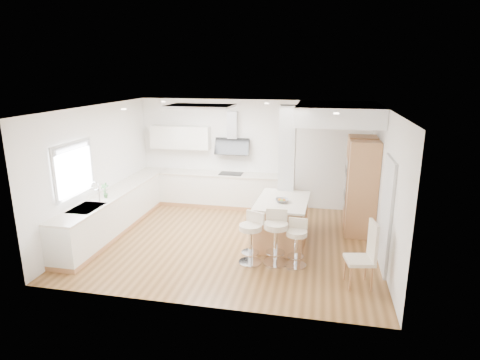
% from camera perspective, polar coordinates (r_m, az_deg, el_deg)
% --- Properties ---
extents(ground, '(6.00, 6.00, 0.00)m').
position_cam_1_polar(ground, '(8.64, -1.24, -8.63)').
color(ground, olive).
rests_on(ground, ground).
extents(ceiling, '(6.00, 5.00, 0.02)m').
position_cam_1_polar(ceiling, '(8.64, -1.24, -8.63)').
color(ceiling, white).
rests_on(ceiling, ground).
extents(wall_back, '(6.00, 0.04, 2.80)m').
position_cam_1_polar(wall_back, '(10.57, 1.72, 3.78)').
color(wall_back, white).
rests_on(wall_back, ground).
extents(wall_left, '(0.04, 5.00, 2.80)m').
position_cam_1_polar(wall_left, '(9.30, -19.63, 1.30)').
color(wall_left, white).
rests_on(wall_left, ground).
extents(wall_right, '(0.04, 5.00, 2.80)m').
position_cam_1_polar(wall_right, '(8.08, 19.93, -0.74)').
color(wall_right, white).
rests_on(wall_right, ground).
extents(skylight, '(4.10, 2.10, 0.06)m').
position_cam_1_polar(skylight, '(8.72, -5.61, 10.38)').
color(skylight, silver).
rests_on(skylight, ground).
extents(window_left, '(0.06, 1.28, 1.07)m').
position_cam_1_polar(window_left, '(8.48, -22.63, 1.76)').
color(window_left, white).
rests_on(window_left, ground).
extents(doorway_right, '(0.05, 1.00, 2.10)m').
position_cam_1_polar(doorway_right, '(7.63, 20.08, -4.83)').
color(doorway_right, '#3E3731').
rests_on(doorway_right, ground).
extents(counter_left, '(0.63, 4.50, 1.35)m').
position_cam_1_polar(counter_left, '(9.60, -16.90, -3.91)').
color(counter_left, tan).
rests_on(counter_left, ground).
extents(counter_back, '(3.62, 0.63, 2.50)m').
position_cam_1_polar(counter_back, '(10.66, -3.42, -0.03)').
color(counter_back, tan).
rests_on(counter_back, ground).
extents(pillar, '(0.35, 0.35, 2.80)m').
position_cam_1_polar(pillar, '(8.94, 6.65, 1.56)').
color(pillar, silver).
rests_on(pillar, ground).
extents(soffit, '(1.78, 2.20, 0.40)m').
position_cam_1_polar(soffit, '(9.16, 13.78, 9.18)').
color(soffit, white).
rests_on(soffit, ground).
extents(oven_column, '(0.63, 1.21, 2.10)m').
position_cam_1_polar(oven_column, '(9.31, 16.76, -0.67)').
color(oven_column, tan).
rests_on(oven_column, ground).
extents(peninsula, '(1.08, 1.59, 1.01)m').
position_cam_1_polar(peninsula, '(8.45, 6.02, -5.82)').
color(peninsula, tan).
rests_on(peninsula, ground).
extents(bar_stool_a, '(0.58, 0.58, 0.98)m').
position_cam_1_polar(bar_stool_a, '(7.50, 1.58, -7.90)').
color(bar_stool_a, silver).
rests_on(bar_stool_a, ground).
extents(bar_stool_b, '(0.49, 0.49, 1.03)m').
position_cam_1_polar(bar_stool_b, '(7.50, 5.12, -7.70)').
color(bar_stool_b, silver).
rests_on(bar_stool_b, ground).
extents(bar_stool_c, '(0.43, 0.43, 0.89)m').
position_cam_1_polar(bar_stool_c, '(7.48, 8.03, -8.52)').
color(bar_stool_c, silver).
rests_on(bar_stool_c, ground).
extents(dining_chair, '(0.52, 0.52, 1.14)m').
position_cam_1_polar(dining_chair, '(7.03, 17.49, -9.77)').
color(dining_chair, beige).
rests_on(dining_chair, ground).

